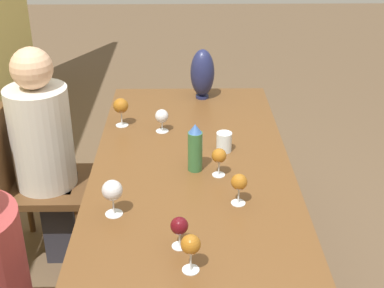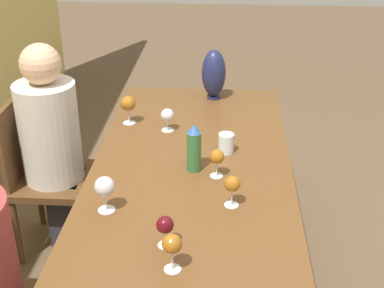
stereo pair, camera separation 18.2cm
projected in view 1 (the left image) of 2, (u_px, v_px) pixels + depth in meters
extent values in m
cube|color=brown|center=(193.00, 190.00, 2.35)|extent=(2.36, 0.93, 0.04)
cylinder|color=brown|center=(246.00, 151.00, 3.48)|extent=(0.07, 0.07, 0.71)
cylinder|color=brown|center=(134.00, 152.00, 3.47)|extent=(0.07, 0.07, 0.71)
cylinder|color=#336638|center=(195.00, 151.00, 2.43)|extent=(0.07, 0.07, 0.19)
cone|color=#33599E|center=(195.00, 128.00, 2.37)|extent=(0.06, 0.06, 0.04)
cylinder|color=silver|center=(224.00, 142.00, 2.61)|extent=(0.08, 0.08, 0.10)
cylinder|color=#1E234C|center=(202.00, 96.00, 3.25)|extent=(0.08, 0.08, 0.01)
ellipsoid|color=#1E234C|center=(202.00, 73.00, 3.18)|extent=(0.14, 0.14, 0.29)
cylinder|color=silver|center=(180.00, 246.00, 1.96)|extent=(0.06, 0.06, 0.00)
cylinder|color=silver|center=(179.00, 239.00, 1.95)|extent=(0.01, 0.01, 0.06)
sphere|color=#510C14|center=(179.00, 226.00, 1.92)|extent=(0.07, 0.07, 0.07)
cylinder|color=silver|center=(191.00, 270.00, 1.85)|extent=(0.06, 0.06, 0.00)
cylinder|color=silver|center=(191.00, 260.00, 1.83)|extent=(0.01, 0.01, 0.08)
sphere|color=#995B19|center=(191.00, 244.00, 1.80)|extent=(0.07, 0.07, 0.07)
cylinder|color=silver|center=(238.00, 203.00, 2.22)|extent=(0.06, 0.06, 0.00)
cylinder|color=silver|center=(239.00, 195.00, 2.20)|extent=(0.01, 0.01, 0.07)
sphere|color=#995B19|center=(239.00, 182.00, 2.17)|extent=(0.07, 0.07, 0.07)
cylinder|color=silver|center=(122.00, 125.00, 2.89)|extent=(0.07, 0.07, 0.00)
cylinder|color=silver|center=(122.00, 118.00, 2.88)|extent=(0.01, 0.01, 0.08)
sphere|color=#995B19|center=(121.00, 106.00, 2.84)|extent=(0.08, 0.08, 0.08)
cylinder|color=silver|center=(162.00, 131.00, 2.83)|extent=(0.07, 0.07, 0.00)
cylinder|color=silver|center=(162.00, 126.00, 2.82)|extent=(0.01, 0.01, 0.06)
sphere|color=silver|center=(162.00, 116.00, 2.79)|extent=(0.07, 0.07, 0.07)
cylinder|color=silver|center=(114.00, 214.00, 2.15)|extent=(0.07, 0.07, 0.00)
cylinder|color=silver|center=(113.00, 206.00, 2.13)|extent=(0.01, 0.01, 0.07)
sphere|color=silver|center=(112.00, 190.00, 2.10)|extent=(0.08, 0.08, 0.08)
cylinder|color=silver|center=(219.00, 175.00, 2.42)|extent=(0.06, 0.06, 0.00)
cylinder|color=silver|center=(219.00, 168.00, 2.41)|extent=(0.01, 0.01, 0.07)
sphere|color=#995B19|center=(219.00, 156.00, 2.38)|extent=(0.07, 0.07, 0.07)
cube|color=brown|center=(48.00, 186.00, 2.94)|extent=(0.44, 0.44, 0.04)
cube|color=brown|center=(5.00, 147.00, 2.82)|extent=(0.40, 0.03, 0.44)
cylinder|color=brown|center=(81.00, 241.00, 2.87)|extent=(0.04, 0.04, 0.42)
cylinder|color=brown|center=(92.00, 202.00, 3.21)|extent=(0.04, 0.04, 0.42)
cylinder|color=brown|center=(10.00, 241.00, 2.87)|extent=(0.04, 0.04, 0.42)
cylinder|color=brown|center=(29.00, 202.00, 3.21)|extent=(0.04, 0.04, 0.42)
cube|color=#2D2D38|center=(63.00, 217.00, 3.03)|extent=(0.24, 0.18, 0.46)
cylinder|color=beige|center=(42.00, 138.00, 2.80)|extent=(0.32, 0.32, 0.55)
sphere|color=#D6A884|center=(31.00, 68.00, 2.63)|extent=(0.21, 0.21, 0.21)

